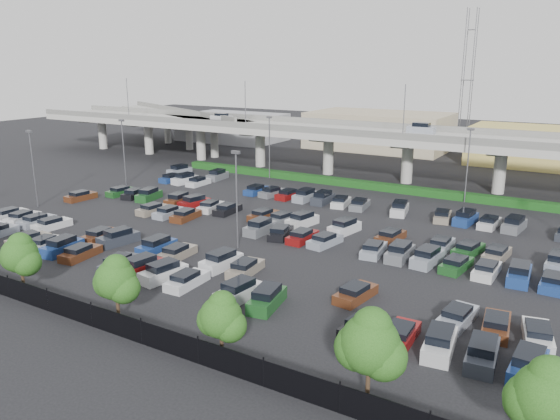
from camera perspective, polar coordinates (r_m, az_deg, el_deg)
name	(u,v)px	position (r m, az deg, el deg)	size (l,w,h in m)	color
ground	(277,229)	(64.08, -0.31, -1.95)	(280.00, 280.00, 0.00)	black
overpass	(377,138)	(90.99, 10.15, 7.46)	(150.00, 13.00, 15.80)	#9B9A93
on_ramp	(179,117)	(127.56, -10.52, 9.57)	(50.93, 30.13, 8.80)	#9B9A93
hedge	(360,184)	(85.60, 8.39, 2.68)	(66.00, 1.60, 1.10)	#123910
fence	(82,312)	(43.91, -19.96, -10.01)	(70.00, 0.10, 2.00)	black
tree_row	(102,275)	(43.21, -18.13, -6.48)	(65.07, 3.66, 5.94)	#332316
parked_cars	(261,230)	(61.31, -1.98, -2.15)	(62.98, 41.61, 1.67)	#532A16
light_poles	(256,170)	(66.33, -2.48, 4.19)	(66.90, 48.38, 10.30)	#55545A
distant_buildings	(492,141)	(116.78, 21.23, 6.75)	(138.00, 24.00, 9.00)	gray
comm_tower	(468,77)	(129.39, 19.01, 12.98)	(2.40, 2.40, 30.00)	#55545A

